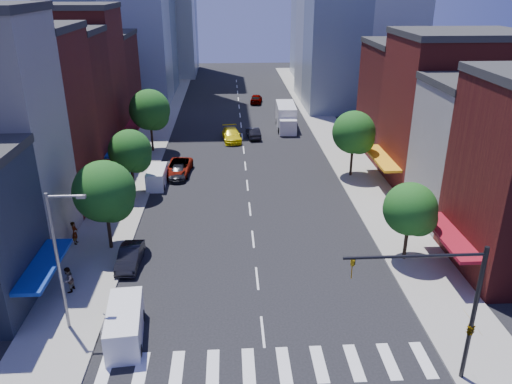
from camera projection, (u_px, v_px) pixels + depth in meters
ground at (263, 332)px, 30.75m from camera, size 220.00×220.00×0.00m
sidewalk_left at (150, 142)px, 66.86m from camera, size 5.00×120.00×0.15m
sidewalk_right at (334, 139)px, 68.14m from camera, size 5.00×120.00×0.15m
crosswalk at (266, 366)px, 27.99m from camera, size 19.00×3.00×0.01m
bldg_left_2 at (18, 123)px, 45.40m from camera, size 12.00×9.00×16.00m
bldg_left_3 at (49, 107)px, 53.41m from camera, size 12.00×8.00×15.00m
bldg_left_4 at (71, 83)px, 60.84m from camera, size 12.00×9.00×17.00m
bldg_left_5 at (92, 84)px, 70.35m from camera, size 12.00×10.00×13.00m
bldg_right_1 at (492, 155)px, 43.27m from camera, size 12.00×8.00×12.00m
bldg_right_2 at (452, 113)px, 50.97m from camera, size 12.00×10.00×15.00m
bldg_right_3 at (416, 101)px, 60.55m from camera, size 12.00×10.00×13.00m
traffic_signal at (463, 316)px, 25.50m from camera, size 7.24×2.24×8.00m
streetlight at (60, 254)px, 29.01m from camera, size 2.25×0.25×9.00m
tree_left_near at (106, 194)px, 38.32m from camera, size 4.80×4.80×7.30m
tree_left_mid at (132, 153)px, 48.56m from camera, size 4.20×4.20×6.65m
tree_left_far at (151, 111)px, 61.17m from camera, size 5.00×5.00×7.75m
tree_right_near at (412, 211)px, 37.00m from camera, size 4.00×4.00×6.20m
tree_right_far at (355, 134)px, 53.28m from camera, size 4.60×4.60×7.20m
parked_car_front at (120, 311)px, 31.42m from camera, size 1.91×4.56×1.54m
parked_car_second at (130, 257)px, 37.67m from camera, size 1.64×4.45×1.45m
parked_car_third at (179, 167)px, 55.62m from camera, size 3.09×5.81×1.55m
parked_car_rear at (178, 172)px, 54.60m from camera, size 1.82×4.43×1.28m
cargo_van_near at (125, 326)px, 29.64m from camera, size 2.45×5.06×2.08m
cargo_van_far at (157, 177)px, 52.32m from camera, size 1.84×4.45×1.89m
taxi at (232, 135)px, 67.25m from camera, size 2.83×5.83×1.64m
traffic_car_oncoming at (253, 133)px, 68.53m from camera, size 2.05×4.56×1.45m
traffic_car_far at (256, 99)px, 88.08m from camera, size 2.51×4.92×1.60m
box_truck at (286, 118)px, 72.61m from camera, size 2.87×8.60×3.43m
pedestrian_near at (75, 233)px, 40.43m from camera, size 0.49×0.73×1.95m
pedestrian_far at (68, 280)px, 34.13m from camera, size 0.86×1.02×1.86m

